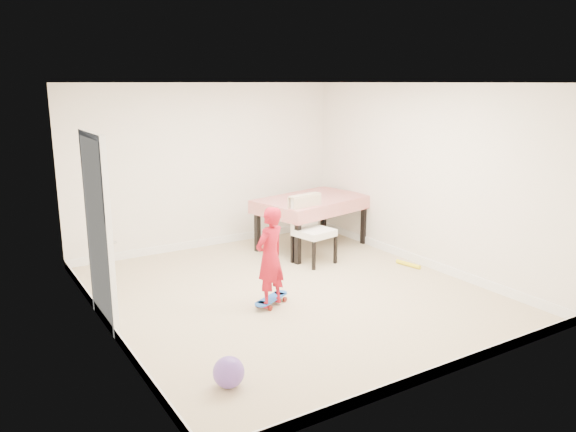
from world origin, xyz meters
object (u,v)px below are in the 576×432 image
dining_table (312,223)px  child (270,260)px  dining_chair (314,230)px  balloon (229,372)px  skateboard (271,301)px

dining_table → child: child is taller
dining_chair → child: size_ratio=0.84×
dining_chair → balloon: dining_chair is taller
dining_chair → dining_table: bearing=47.7°
dining_chair → skateboard: (-1.33, -1.05, -0.46)m
child → dining_table: bearing=-155.9°
skateboard → balloon: 1.90m
dining_chair → balloon: 3.60m
dining_table → skateboard: dining_table is taller
dining_table → skateboard: 2.51m
skateboard → balloon: size_ratio=2.07×
child → balloon: (-1.20, -1.35, -0.45)m
dining_table → dining_chair: (-0.43, -0.70, 0.09)m
dining_chair → skateboard: dining_chair is taller
skateboard → dining_chair: bearing=12.0°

